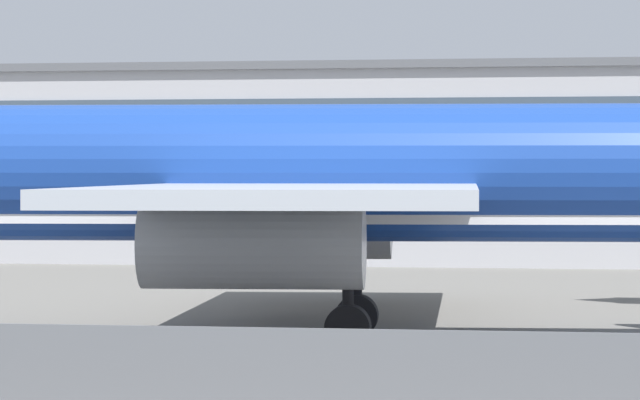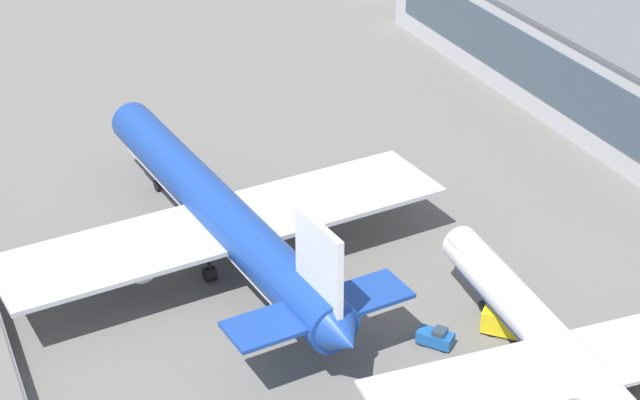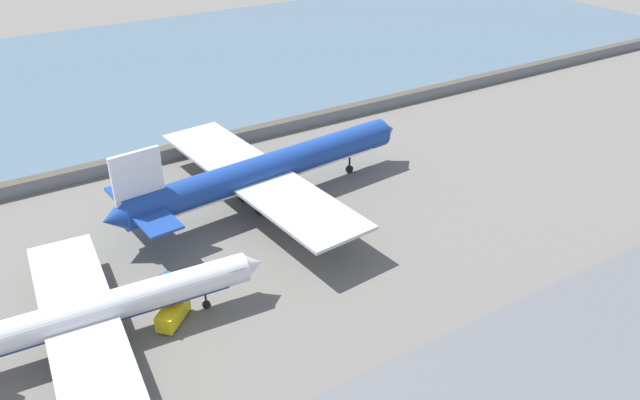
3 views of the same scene
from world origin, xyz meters
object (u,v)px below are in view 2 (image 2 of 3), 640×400
at_px(passenger_jet_white, 561,354).
at_px(baggage_tug, 436,338).
at_px(ops_van, 510,323).
at_px(cargo_jet_blue, 220,213).

xyz_separation_m(passenger_jet_white, baggage_tug, (-10.12, -5.77, -3.44)).
distance_m(passenger_jet_white, ops_van, 9.38).
bearing_deg(passenger_jet_white, ops_van, 172.86).
bearing_deg(baggage_tug, cargo_jet_blue, -148.55).
distance_m(cargo_jet_blue, passenger_jet_white, 36.18).
bearing_deg(cargo_jet_blue, passenger_jet_white, 30.89).
bearing_deg(passenger_jet_white, cargo_jet_blue, -149.11).
xyz_separation_m(cargo_jet_blue, passenger_jet_white, (31.03, 18.56, -1.31)).
height_order(cargo_jet_blue, passenger_jet_white, cargo_jet_blue).
bearing_deg(cargo_jet_blue, ops_van, 41.55).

